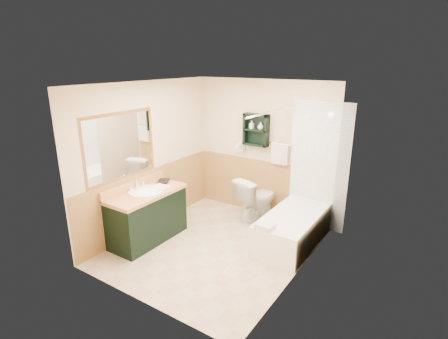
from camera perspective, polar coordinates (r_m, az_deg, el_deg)
floor at (r=5.41m, az=-1.52°, el=-12.44°), size 3.00×3.00×0.00m
back_wall at (r=6.18m, az=6.47°, el=3.34°), size 2.60×0.04×2.40m
left_wall at (r=5.75m, az=-12.48°, el=1.96°), size 0.04×3.00×2.40m
right_wall at (r=4.34m, az=12.81°, el=-3.18°), size 0.04×3.00×2.40m
ceiling at (r=4.70m, az=-1.77°, el=14.06°), size 2.60×3.00×0.04m
wainscot_left at (r=5.95m, az=-11.81°, el=-4.59°), size 2.98×2.98×1.00m
wainscot_back at (r=6.36m, az=6.11°, el=-2.85°), size 2.58×2.58×1.00m
mirror_frame at (r=5.29m, az=-16.55°, el=3.64°), size 1.30×1.30×1.00m
mirror_glass at (r=5.29m, az=-16.52°, el=3.64°), size 1.20×1.20×0.90m
tile_right at (r=5.08m, az=15.32°, el=-2.13°), size 1.50×1.50×2.10m
tile_back at (r=5.81m, az=15.24°, el=0.36°), size 0.95×0.95×2.10m
tile_accent at (r=4.87m, az=16.02°, el=7.36°), size 1.50×1.50×0.10m
wall_shelf at (r=6.05m, az=5.23°, el=6.47°), size 0.45×0.15×0.55m
hair_dryer at (r=6.29m, az=2.85°, el=3.68°), size 0.10×0.24×0.18m
towel_bar at (r=5.94m, az=9.22°, el=4.13°), size 0.40×0.06×0.40m
curtain_rod at (r=5.12m, az=8.13°, el=9.46°), size 0.03×1.60×0.03m
shower_curtain at (r=5.46m, az=8.55°, el=0.79°), size 1.05×1.05×1.70m
vanity at (r=5.56m, az=-12.39°, el=-7.42°), size 0.59×1.26×0.80m
bathtub at (r=5.51m, az=11.15°, el=-9.41°), size 0.71×1.50×0.47m
toilet at (r=6.10m, az=5.32°, el=-4.85°), size 0.64×0.88×0.78m
counter_towel at (r=5.47m, az=-10.32°, el=-2.93°), size 0.26×0.20×0.04m
vanity_book at (r=5.76m, az=-10.77°, el=-0.84°), size 0.17×0.11×0.24m
tub_towel at (r=4.91m, az=6.75°, el=-9.15°), size 0.24×0.20×0.07m
soap_bottle_a at (r=6.08m, az=4.54°, el=6.98°), size 0.08×0.14×0.06m
soap_bottle_b at (r=5.99m, az=6.01°, el=6.97°), size 0.14×0.15×0.10m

